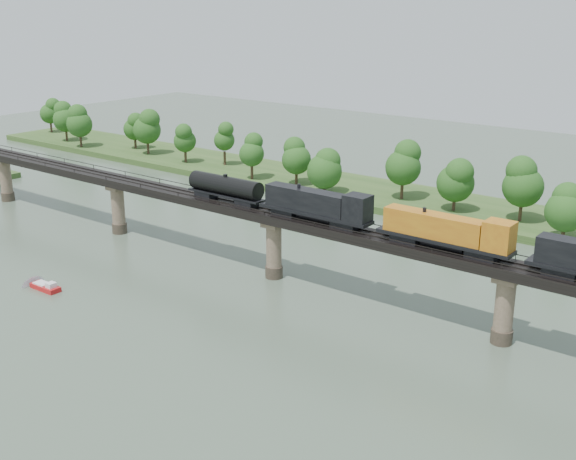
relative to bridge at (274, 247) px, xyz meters
The scene contains 7 objects.
ground 30.49m from the bridge, 90.00° to the right, with size 400.00×400.00×0.00m, color #3D4E3E.
far_bank 55.20m from the bridge, 90.00° to the left, with size 300.00×24.00×1.60m, color #2E4B1E.
bridge is the anchor object (origin of this frame).
bridge_superstructure 6.33m from the bridge, 90.00° to the left, with size 220.00×4.90×0.75m.
far_treeline 51.30m from the bridge, 99.23° to the left, with size 289.06×17.54×13.60m.
freight_train 24.83m from the bridge, ahead, with size 81.05×3.16×5.58m.
motorboat 37.69m from the bridge, 133.68° to the right, with size 5.71×2.15×1.59m.
Camera 1 is at (71.71, -58.70, 44.92)m, focal length 45.00 mm.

